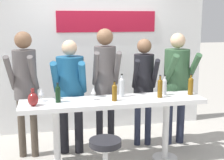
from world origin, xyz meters
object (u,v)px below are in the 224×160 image
at_px(wine_glass_0, 93,91).
at_px(wine_glass_1, 41,92).
at_px(person_center_right, 177,77).
at_px(wine_bottle_5, 115,92).
at_px(bar_stool, 105,158).
at_px(wine_bottle_2, 122,86).
at_px(person_center_left, 105,75).
at_px(wine_bottle_0, 164,86).
at_px(person_center, 144,80).
at_px(decorative_vase, 33,99).
at_px(wine_bottle_1, 191,85).
at_px(person_left, 70,85).
at_px(tasting_table, 113,110).
at_px(wine_bottle_3, 58,93).
at_px(wine_bottle_4, 160,87).
at_px(person_far_left, 25,80).

bearing_deg(wine_glass_0, wine_glass_1, 172.79).
height_order(person_center_right, wine_bottle_5, person_center_right).
xyz_separation_m(bar_stool, wine_bottle_2, (0.40, 0.80, 0.64)).
distance_m(person_center_left, wine_bottle_0, 0.88).
distance_m(person_center_right, wine_bottle_0, 0.56).
distance_m(wine_bottle_0, wine_glass_0, 1.02).
xyz_separation_m(person_center, decorative_vase, (-1.64, -0.63, -0.05)).
relative_size(wine_bottle_1, wine_glass_0, 1.69).
relative_size(person_left, wine_glass_0, 9.55).
relative_size(tasting_table, wine_glass_1, 13.93).
bearing_deg(person_left, wine_bottle_3, -102.32).
bearing_deg(wine_bottle_5, wine_glass_0, 159.90).
distance_m(person_center_left, wine_bottle_3, 0.87).
height_order(person_center_right, wine_glass_1, person_center_right).
relative_size(person_center, wine_bottle_3, 6.55).
xyz_separation_m(wine_bottle_3, wine_glass_0, (0.46, 0.01, 0.01)).
height_order(wine_glass_1, decorative_vase, decorative_vase).
relative_size(tasting_table, wine_bottle_4, 7.85).
height_order(person_far_left, wine_bottle_4, person_far_left).
relative_size(wine_bottle_4, wine_bottle_5, 1.17).
relative_size(person_left, wine_bottle_1, 5.66).
bearing_deg(tasting_table, person_center, 42.05).
distance_m(person_center_right, wine_glass_0, 1.47).
relative_size(wine_bottle_0, wine_glass_0, 1.63).
distance_m(tasting_table, person_center_left, 0.63).
bearing_deg(person_left, wine_bottle_2, -18.50).
xyz_separation_m(person_far_left, wine_bottle_2, (1.30, -0.39, -0.08)).
xyz_separation_m(person_center, wine_bottle_1, (0.53, -0.52, -0.00)).
distance_m(person_far_left, person_center_left, 1.14).
relative_size(wine_bottle_5, wine_glass_1, 1.51).
bearing_deg(person_left, wine_glass_1, -126.52).
relative_size(person_far_left, wine_glass_1, 10.27).
distance_m(tasting_table, wine_bottle_4, 0.71).
bearing_deg(wine_bottle_3, wine_glass_0, 1.28).
distance_m(person_left, person_center, 1.13).
relative_size(wine_bottle_3, wine_bottle_5, 0.96).
xyz_separation_m(bar_stool, person_center_right, (1.38, 1.18, 0.67)).
bearing_deg(decorative_vase, person_center_left, 29.54).
xyz_separation_m(person_left, wine_bottle_3, (-0.20, -0.47, 0.00)).
bearing_deg(wine_bottle_4, person_center_right, 47.65).
height_order(person_far_left, person_center_left, person_center_left).
bearing_deg(person_center_right, person_left, 176.93).
distance_m(person_center, wine_bottle_0, 0.49).
relative_size(wine_bottle_2, wine_bottle_3, 1.25).
xyz_separation_m(wine_bottle_4, wine_glass_1, (-1.58, 0.15, -0.02)).
height_order(person_left, wine_bottle_1, person_left).
xyz_separation_m(bar_stool, person_center, (0.86, 1.23, 0.64)).
distance_m(person_center_left, person_center, 0.63).
relative_size(wine_bottle_1, wine_bottle_4, 0.95).
distance_m(wine_bottle_0, wine_bottle_4, 0.16).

